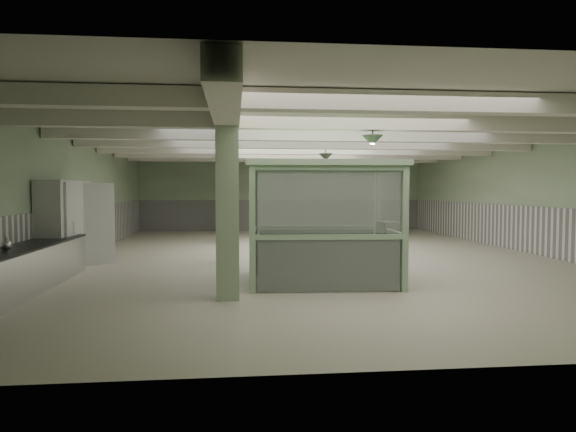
{
  "coord_description": "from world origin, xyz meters",
  "views": [
    {
      "loc": [
        -2.38,
        -15.5,
        2.04
      ],
      "look_at": [
        -0.9,
        -1.47,
        1.3
      ],
      "focal_mm": 32.0,
      "sensor_mm": 36.0,
      "label": 1
    }
  ],
  "objects": [
    {
      "name": "guard_booth",
      "position": [
        -0.45,
        -4.37,
        1.77
      ],
      "size": [
        3.42,
        2.95,
        2.63
      ],
      "rotation": [
        0.0,
        0.0,
        -0.06
      ],
      "color": "#9FC19A",
      "rests_on": "floor"
    },
    {
      "name": "wall_front",
      "position": [
        0.0,
        -10.0,
        1.8
      ],
      "size": [
        14.0,
        0.02,
        3.6
      ],
      "primitive_type": "cube",
      "color": "#A8C19A",
      "rests_on": "floor"
    },
    {
      "name": "prep_counter",
      "position": [
        -6.54,
        -4.7,
        0.46
      ],
      "size": [
        0.88,
        5.06,
        0.91
      ],
      "color": "silver",
      "rests_on": "floor"
    },
    {
      "name": "pitcher_far",
      "position": [
        -6.38,
        -3.0,
        1.03
      ],
      "size": [
        0.23,
        0.25,
        0.26
      ],
      "primitive_type": null,
      "rotation": [
        0.0,
        0.0,
        -0.34
      ],
      "color": "silver",
      "rests_on": "prep_counter"
    },
    {
      "name": "wainscot_left",
      "position": [
        -6.97,
        0.0,
        0.75
      ],
      "size": [
        0.05,
        19.9,
        1.5
      ],
      "primitive_type": "cube",
      "color": "white",
      "rests_on": "floor"
    },
    {
      "name": "filing_cabinet",
      "position": [
        1.18,
        -4.0,
        0.64
      ],
      "size": [
        0.44,
        0.61,
        1.29
      ],
      "primitive_type": "cube",
      "rotation": [
        0.0,
        0.0,
        0.04
      ],
      "color": "#525648",
      "rests_on": "floor"
    },
    {
      "name": "floor",
      "position": [
        0.0,
        0.0,
        0.0
      ],
      "size": [
        20.0,
        20.0,
        0.0
      ],
      "primitive_type": "plane",
      "color": "silver",
      "rests_on": "ground"
    },
    {
      "name": "pendant_back",
      "position": [
        0.5,
        5.5,
        3.05
      ],
      "size": [
        0.44,
        0.44,
        0.22
      ],
      "primitive_type": "cone",
      "rotation": [
        3.14,
        0.0,
        0.0
      ],
      "color": "#334131",
      "rests_on": "ceiling"
    },
    {
      "name": "beam_g",
      "position": [
        0.0,
        7.5,
        3.42
      ],
      "size": [
        13.9,
        0.35,
        0.32
      ],
      "primitive_type": "cube",
      "color": "white",
      "rests_on": "ceiling"
    },
    {
      "name": "walkin_cooler",
      "position": [
        -6.62,
        -2.01,
        1.16
      ],
      "size": [
        1.2,
        2.52,
        2.31
      ],
      "color": "silver",
      "rests_on": "floor"
    },
    {
      "name": "column_c",
      "position": [
        -2.5,
        4.0,
        1.8
      ],
      "size": [
        0.42,
        0.42,
        3.6
      ],
      "primitive_type": "cube",
      "color": "#AAC49E",
      "rests_on": "floor"
    },
    {
      "name": "pendant_front",
      "position": [
        0.5,
        -5.0,
        3.05
      ],
      "size": [
        0.44,
        0.44,
        0.22
      ],
      "primitive_type": "cone",
      "rotation": [
        3.14,
        0.0,
        0.0
      ],
      "color": "#334131",
      "rests_on": "ceiling"
    },
    {
      "name": "orange_bowl",
      "position": [
        -6.45,
        -2.99,
        0.94
      ],
      "size": [
        0.27,
        0.27,
        0.09
      ],
      "primitive_type": "cylinder",
      "rotation": [
        0.0,
        0.0,
        0.09
      ],
      "color": "#B2B2B7",
      "rests_on": "prep_counter"
    },
    {
      "name": "beam_f",
      "position": [
        0.0,
        5.0,
        3.42
      ],
      "size": [
        13.9,
        0.35,
        0.32
      ],
      "primitive_type": "cube",
      "color": "white",
      "rests_on": "ceiling"
    },
    {
      "name": "column_d",
      "position": [
        -2.5,
        8.0,
        1.8
      ],
      "size": [
        0.42,
        0.42,
        3.6
      ],
      "primitive_type": "cube",
      "color": "#AAC49E",
      "rests_on": "floor"
    },
    {
      "name": "beam_d",
      "position": [
        0.0,
        0.0,
        3.42
      ],
      "size": [
        13.9,
        0.35,
        0.32
      ],
      "primitive_type": "cube",
      "color": "white",
      "rests_on": "ceiling"
    },
    {
      "name": "pitcher_near",
      "position": [
        -6.54,
        -5.65,
        1.03
      ],
      "size": [
        0.21,
        0.23,
        0.26
      ],
      "primitive_type": null,
      "rotation": [
        0.0,
        0.0,
        -0.16
      ],
      "color": "silver",
      "rests_on": "prep_counter"
    },
    {
      "name": "column_b",
      "position": [
        -2.5,
        -1.0,
        1.8
      ],
      "size": [
        0.42,
        0.42,
        3.6
      ],
      "primitive_type": "cube",
      "color": "#AAC49E",
      "rests_on": "floor"
    },
    {
      "name": "column_a",
      "position": [
        -2.5,
        -6.0,
        1.8
      ],
      "size": [
        0.42,
        0.42,
        3.6
      ],
      "primitive_type": "cube",
      "color": "#AAC49E",
      "rests_on": "floor"
    },
    {
      "name": "wainscot_back",
      "position": [
        0.0,
        9.97,
        0.75
      ],
      "size": [
        13.9,
        0.05,
        1.5
      ],
      "primitive_type": "cube",
      "color": "white",
      "rests_on": "floor"
    },
    {
      "name": "pendant_mid",
      "position": [
        0.5,
        0.5,
        3.05
      ],
      "size": [
        0.44,
        0.44,
        0.22
      ],
      "primitive_type": "cone",
      "rotation": [
        3.14,
        0.0,
        0.0
      ],
      "color": "#334131",
      "rests_on": "ceiling"
    },
    {
      "name": "beam_b",
      "position": [
        0.0,
        -5.0,
        3.42
      ],
      "size": [
        13.9,
        0.35,
        0.32
      ],
      "primitive_type": "cube",
      "color": "white",
      "rests_on": "ceiling"
    },
    {
      "name": "wall_back",
      "position": [
        0.0,
        10.0,
        1.8
      ],
      "size": [
        14.0,
        0.02,
        3.6
      ],
      "primitive_type": "cube",
      "color": "#A8C19A",
      "rests_on": "floor"
    },
    {
      "name": "girder",
      "position": [
        -2.5,
        0.0,
        3.38
      ],
      "size": [
        0.45,
        19.9,
        0.4
      ],
      "primitive_type": "cube",
      "color": "white",
      "rests_on": "ceiling"
    },
    {
      "name": "wainscot_right",
      "position": [
        6.97,
        0.0,
        0.75
      ],
      "size": [
        0.05,
        19.9,
        1.5
      ],
      "primitive_type": "cube",
      "color": "white",
      "rests_on": "floor"
    },
    {
      "name": "beam_c",
      "position": [
        0.0,
        -2.5,
        3.42
      ],
      "size": [
        13.9,
        0.35,
        0.32
      ],
      "primitive_type": "cube",
      "color": "white",
      "rests_on": "ceiling"
    },
    {
      "name": "wall_right",
      "position": [
        7.0,
        0.0,
        1.8
      ],
      "size": [
        0.02,
        20.0,
        3.6
      ],
      "primitive_type": "cube",
      "color": "#A8C19A",
      "rests_on": "floor"
    },
    {
      "name": "ceiling",
      "position": [
        0.0,
        0.0,
        3.6
      ],
      "size": [
        14.0,
        20.0,
        0.02
      ],
      "primitive_type": "cube",
      "color": "beige",
      "rests_on": "wall_back"
    },
    {
      "name": "beam_a",
      "position": [
        0.0,
        -7.5,
        3.42
      ],
      "size": [
        13.9,
        0.35,
        0.32
      ],
      "primitive_type": "cube",
      "color": "white",
      "rests_on": "ceiling"
    },
    {
      "name": "wall_left",
      "position": [
        -7.0,
        0.0,
        1.8
      ],
      "size": [
        0.02,
        20.0,
        3.6
      ],
      "primitive_type": "cube",
      "color": "#A8C19A",
      "rests_on": "floor"
    },
    {
      "name": "beam_e",
      "position": [
        0.0,
        2.5,
        3.42
      ],
      "size": [
        13.9,
        0.35,
        0.32
      ],
      "primitive_type": "cube",
      "color": "white",
      "rests_on": "ceiling"
    }
  ]
}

